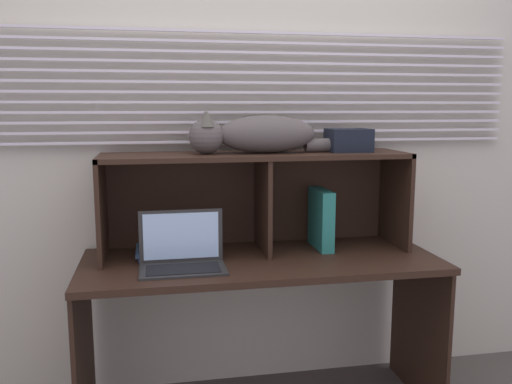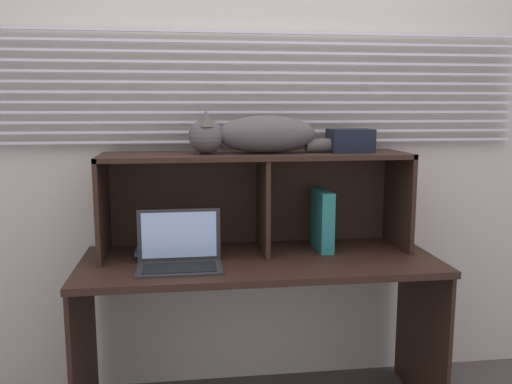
{
  "view_description": "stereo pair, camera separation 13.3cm",
  "coord_description": "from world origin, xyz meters",
  "px_view_note": "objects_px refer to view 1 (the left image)",
  "views": [
    {
      "loc": [
        -0.45,
        -2.05,
        1.41
      ],
      "look_at": [
        0.0,
        0.33,
        1.02
      ],
      "focal_mm": 37.44,
      "sensor_mm": 36.0,
      "label": 1
    },
    {
      "loc": [
        -0.32,
        -2.07,
        1.41
      ],
      "look_at": [
        0.0,
        0.33,
        1.02
      ],
      "focal_mm": 37.44,
      "sensor_mm": 36.0,
      "label": 2
    }
  ],
  "objects_px": {
    "laptop": "(182,255)",
    "binder_upright": "(321,219)",
    "storage_box": "(348,140)",
    "cat": "(257,135)",
    "book_stack": "(154,252)"
  },
  "relations": [
    {
      "from": "laptop",
      "to": "binder_upright",
      "type": "xyz_separation_m",
      "value": [
        0.67,
        0.2,
        0.09
      ]
    },
    {
      "from": "binder_upright",
      "to": "storage_box",
      "type": "distance_m",
      "value": 0.39
    },
    {
      "from": "cat",
      "to": "storage_box",
      "type": "relative_size",
      "value": 4.2
    },
    {
      "from": "book_stack",
      "to": "laptop",
      "type": "bearing_deg",
      "value": -60.48
    },
    {
      "from": "laptop",
      "to": "book_stack",
      "type": "xyz_separation_m",
      "value": [
        -0.12,
        0.21,
        -0.04
      ]
    },
    {
      "from": "book_stack",
      "to": "storage_box",
      "type": "bearing_deg",
      "value": -0.24
    },
    {
      "from": "book_stack",
      "to": "storage_box",
      "type": "xyz_separation_m",
      "value": [
        0.91,
        -0.0,
        0.49
      ]
    },
    {
      "from": "binder_upright",
      "to": "storage_box",
      "type": "relative_size",
      "value": 1.45
    },
    {
      "from": "laptop",
      "to": "storage_box",
      "type": "height_order",
      "value": "storage_box"
    },
    {
      "from": "laptop",
      "to": "cat",
      "type": "bearing_deg",
      "value": 29.83
    },
    {
      "from": "book_stack",
      "to": "cat",
      "type": "bearing_deg",
      "value": -0.47
    },
    {
      "from": "cat",
      "to": "binder_upright",
      "type": "relative_size",
      "value": 2.9
    },
    {
      "from": "storage_box",
      "to": "binder_upright",
      "type": "bearing_deg",
      "value": 180.0
    },
    {
      "from": "cat",
      "to": "binder_upright",
      "type": "xyz_separation_m",
      "value": [
        0.31,
        -0.0,
        -0.4
      ]
    },
    {
      "from": "cat",
      "to": "laptop",
      "type": "xyz_separation_m",
      "value": [
        -0.36,
        -0.2,
        -0.49
      ]
    }
  ]
}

